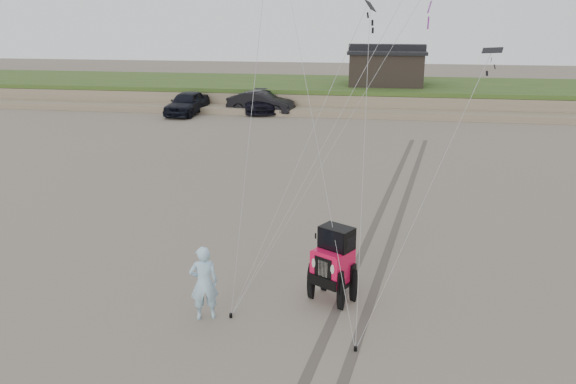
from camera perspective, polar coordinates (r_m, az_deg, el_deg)
name	(u,v)px	position (r m, az deg, el deg)	size (l,w,h in m)	color
ground	(308,329)	(14.39, 2.06, -13.76)	(160.00, 160.00, 0.00)	#6B6054
dune_ridge	(361,94)	(50.17, 7.47, 9.86)	(160.00, 14.25, 1.73)	#7A6B54
cabin	(386,66)	(49.39, 9.94, 12.45)	(6.40, 5.40, 3.35)	black
truck_a	(187,103)	(44.69, -10.22, 8.89)	(2.12, 5.28, 1.80)	black
truck_b	(261,103)	(44.53, -2.77, 9.06)	(1.82, 5.23, 1.72)	black
truck_c	(261,100)	(45.63, -2.75, 9.29)	(2.45, 6.01, 1.75)	black
jeep	(332,272)	(15.35, 4.54, -8.12)	(1.94, 4.50, 1.68)	#DF1043
man	(204,283)	(14.54, -8.54, -9.12)	(0.73, 0.48, 1.99)	#8ACBD5
stake_main	(231,316)	(14.91, -5.83, -12.38)	(0.08, 0.08, 0.12)	black
stake_aux	(355,349)	(13.64, 6.87, -15.54)	(0.08, 0.08, 0.12)	black
tire_tracks	(387,222)	(21.55, 10.01, -2.98)	(5.22, 29.74, 0.01)	#4C443D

